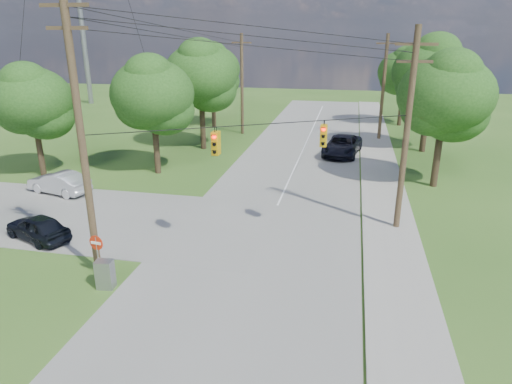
% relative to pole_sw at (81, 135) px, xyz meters
% --- Properties ---
extents(ground, '(140.00, 140.00, 0.00)m').
position_rel_pole_sw_xyz_m(ground, '(4.60, -0.40, -6.23)').
color(ground, '#30561C').
rests_on(ground, ground).
extents(main_road, '(10.00, 100.00, 0.03)m').
position_rel_pole_sw_xyz_m(main_road, '(6.60, 4.60, -6.21)').
color(main_road, gray).
rests_on(main_road, ground).
extents(sidewalk_east, '(2.60, 100.00, 0.12)m').
position_rel_pole_sw_xyz_m(sidewalk_east, '(13.30, 4.60, -6.17)').
color(sidewalk_east, gray).
rests_on(sidewalk_east, ground).
extents(pole_sw, '(2.00, 0.32, 12.00)m').
position_rel_pole_sw_xyz_m(pole_sw, '(0.00, 0.00, 0.00)').
color(pole_sw, brown).
rests_on(pole_sw, ground).
extents(pole_ne, '(2.00, 0.32, 10.50)m').
position_rel_pole_sw_xyz_m(pole_ne, '(13.50, 7.60, -0.76)').
color(pole_ne, brown).
rests_on(pole_ne, ground).
extents(pole_north_e, '(2.00, 0.32, 10.00)m').
position_rel_pole_sw_xyz_m(pole_north_e, '(13.50, 29.60, -1.10)').
color(pole_north_e, brown).
rests_on(pole_north_e, ground).
extents(pole_north_w, '(2.00, 0.32, 10.00)m').
position_rel_pole_sw_xyz_m(pole_north_w, '(-0.40, 29.60, -1.10)').
color(pole_north_w, brown).
rests_on(pole_north_w, ground).
extents(power_lines, '(13.93, 29.62, 4.93)m').
position_rel_pole_sw_xyz_m(power_lines, '(6.10, 11.14, 2.93)').
color(power_lines, black).
rests_on(power_lines, ground).
extents(traffic_signals, '(4.91, 3.27, 1.05)m').
position_rel_pole_sw_xyz_m(traffic_signals, '(7.15, 4.03, -0.73)').
color(traffic_signals, '#CA9E0B').
rests_on(traffic_signals, ground).
extents(tree_w_near, '(6.00, 6.00, 8.40)m').
position_rel_pole_sw_xyz_m(tree_w_near, '(-3.40, 14.60, -0.30)').
color(tree_w_near, '#423321').
rests_on(tree_w_near, ground).
extents(tree_w_mid, '(6.40, 6.40, 9.22)m').
position_rel_pole_sw_xyz_m(tree_w_mid, '(-2.40, 22.60, 0.35)').
color(tree_w_mid, '#423321').
rests_on(tree_w_mid, ground).
extents(tree_w_far, '(6.00, 6.00, 8.73)m').
position_rel_pole_sw_xyz_m(tree_w_far, '(-4.40, 32.60, 0.02)').
color(tree_w_far, '#423321').
rests_on(tree_w_far, ground).
extents(tree_e_near, '(6.20, 6.20, 8.81)m').
position_rel_pole_sw_xyz_m(tree_e_near, '(16.60, 15.60, 0.02)').
color(tree_e_near, '#423321').
rests_on(tree_e_near, ground).
extents(tree_e_mid, '(6.60, 6.60, 9.64)m').
position_rel_pole_sw_xyz_m(tree_e_mid, '(17.10, 25.60, 0.68)').
color(tree_e_mid, '#423321').
rests_on(tree_e_mid, ground).
extents(tree_e_far, '(5.80, 5.80, 8.32)m').
position_rel_pole_sw_xyz_m(tree_e_far, '(16.10, 37.60, -0.31)').
color(tree_e_far, '#423321').
rests_on(tree_e_far, ground).
extents(tree_cross_n, '(5.60, 5.60, 7.91)m').
position_rel_pole_sw_xyz_m(tree_cross_n, '(-11.40, 12.10, -0.63)').
color(tree_cross_n, '#423321').
rests_on(tree_cross_n, ground).
extents(car_cross_dark, '(4.24, 2.94, 1.34)m').
position_rel_pole_sw_xyz_m(car_cross_dark, '(-4.66, 2.30, -5.52)').
color(car_cross_dark, black).
rests_on(car_cross_dark, cross_road).
extents(car_cross_silver, '(4.67, 2.55, 1.46)m').
position_rel_pole_sw_xyz_m(car_cross_silver, '(-7.89, 8.90, -5.46)').
color(car_cross_silver, silver).
rests_on(car_cross_silver, cross_road).
extents(car_main_north, '(3.60, 6.28, 1.65)m').
position_rel_pole_sw_xyz_m(car_main_north, '(10.10, 22.78, -5.37)').
color(car_main_north, black).
rests_on(car_main_north, main_road).
extents(control_cabinet, '(0.74, 0.57, 1.26)m').
position_rel_pole_sw_xyz_m(control_cabinet, '(1.10, -1.25, -5.60)').
color(control_cabinet, gray).
rests_on(control_cabinet, ground).
extents(do_not_enter_sign, '(0.67, 0.14, 2.02)m').
position_rel_pole_sw_xyz_m(do_not_enter_sign, '(0.41, -0.55, -4.73)').
color(do_not_enter_sign, gray).
rests_on(do_not_enter_sign, ground).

